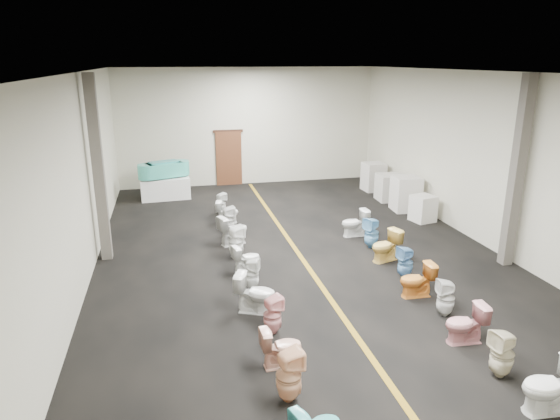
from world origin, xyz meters
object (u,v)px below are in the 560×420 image
Objects in this scene: bathtub at (164,169)px; appliance_crate_d at (373,177)px; toilet_left_7 at (236,242)px; appliance_crate_b at (406,194)px; appliance_crate_a at (423,208)px; toilet_right_6 at (405,262)px; toilet_right_3 at (466,324)px; toilet_right_9 at (355,223)px; toilet_left_10 at (227,212)px; toilet_left_2 at (281,347)px; toilet_right_5 at (417,280)px; toilet_right_7 at (386,246)px; toilet_left_8 at (233,230)px; toilet_right_2 at (502,354)px; toilet_left_4 at (256,293)px; toilet_left_1 at (289,376)px; toilet_right_8 at (372,233)px; toilet_left_3 at (273,315)px; appliance_crate_c at (389,187)px; toilet_left_6 at (246,258)px; toilet_right_4 at (446,298)px; toilet_right_1 at (551,387)px; toilet_left_9 at (228,220)px; display_table at (165,188)px; toilet_left_11 at (221,203)px.

bathtub reaches higher than appliance_crate_d.
appliance_crate_b is at bearing -83.72° from toilet_left_7.
appliance_crate_a is 4.44m from toilet_right_6.
toilet_right_9 is at bearing -177.08° from toilet_right_3.
toilet_left_7 is 1.22× the size of toilet_left_10.
bathtub is 7.73m from appliance_crate_d.
toilet_left_2 is at bearing -127.90° from appliance_crate_b.
toilet_left_10 is 3.89m from toilet_right_9.
toilet_right_3 is at bearing 0.72° from toilet_right_5.
toilet_right_9 is (-0.09, 1.88, -0.01)m from toilet_right_7.
toilet_left_8 reaches higher than toilet_right_2.
toilet_left_4 is 1.01× the size of toilet_right_2.
toilet_left_1 is at bearing -55.46° from toilet_right_7.
appliance_crate_b is 3.81m from toilet_right_8.
toilet_right_2 is at bearing -145.54° from toilet_left_10.
toilet_left_8 reaches higher than toilet_left_3.
appliance_crate_c is 0.87× the size of appliance_crate_d.
toilet_left_8 is (-0.08, 4.69, 0.04)m from toilet_left_3.
toilet_right_8 is 0.95m from toilet_right_9.
appliance_crate_a is at bearing 161.83° from toilet_right_3.
toilet_right_7 is at bearing -122.13° from appliance_crate_b.
toilet_right_7 is (-2.43, -5.13, -0.07)m from appliance_crate_c.
toilet_left_6 is 5.05m from toilet_right_3.
toilet_right_6 is (0.21, 3.73, -0.02)m from toilet_right_2.
toilet_right_6 is (3.52, -3.00, -0.03)m from toilet_left_8.
toilet_left_1 is 1.26× the size of toilet_left_6.
toilet_left_3 is 5.67m from toilet_right_9.
toilet_right_6 is at bearing -172.69° from toilet_right_4.
toilet_right_8 is at bearing 177.70° from toilet_right_5.
toilet_left_4 is 1.07× the size of toilet_right_6.
appliance_crate_c is 9.22m from toilet_left_4.
toilet_right_1 is 2.84m from toilet_right_4.
toilet_left_4 is at bearing -89.91° from toilet_right_5.
toilet_left_6 is 0.88× the size of toilet_right_4.
toilet_left_1 is 1.01× the size of toilet_left_7.
toilet_left_7 is at bearing -148.68° from toilet_right_1.
display_table is at bearing 14.25° from toilet_left_9.
toilet_left_7 is 3.79m from toilet_left_11.
toilet_left_9 is 1.09× the size of toilet_right_5.
appliance_crate_d is at bearing 132.53° from toilet_right_8.
toilet_left_11 is at bearing -18.52° from toilet_left_3.
toilet_left_1 is at bearing 158.67° from toilet_left_8.
appliance_crate_d reaches higher than toilet_left_11.
toilet_right_9 is (5.16, -5.22, 0.01)m from display_table.
display_table is 7.71m from appliance_crate_d.
display_table is at bearing 0.56° from toilet_left_6.
toilet_left_7 is at bearing -78.12° from toilet_right_9.
appliance_crate_c is at bearing 156.24° from toilet_right_2.
display_table reaches higher than toilet_left_10.
toilet_right_3 reaches higher than toilet_left_2.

